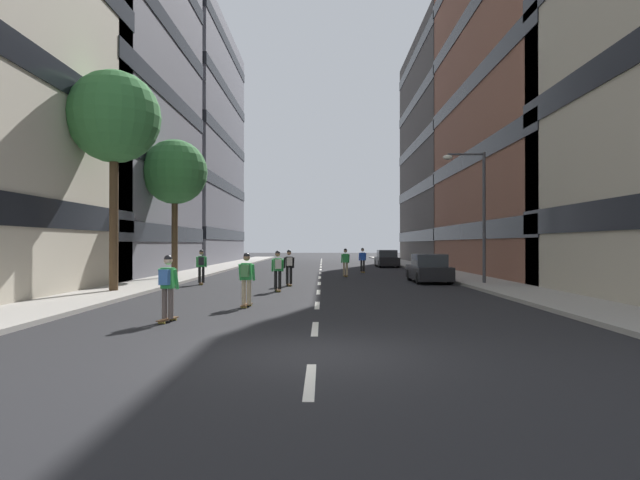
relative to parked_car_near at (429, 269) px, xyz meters
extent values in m
plane|color=black|center=(-5.88, 9.50, -0.70)|extent=(169.99, 169.99, 0.00)
cube|color=#9E9991|center=(-14.39, 13.04, -0.63)|extent=(2.87, 77.91, 0.14)
cube|color=#9E9991|center=(2.63, 13.04, -0.63)|extent=(2.87, 77.91, 0.14)
cube|color=silver|center=(-5.88, -20.84, -0.70)|extent=(0.16, 2.20, 0.01)
cube|color=silver|center=(-5.88, -15.84, -0.70)|extent=(0.16, 2.20, 0.01)
cube|color=silver|center=(-5.88, -10.84, -0.70)|extent=(0.16, 2.20, 0.01)
cube|color=silver|center=(-5.88, -5.84, -0.70)|extent=(0.16, 2.20, 0.01)
cube|color=silver|center=(-5.88, -0.84, -0.70)|extent=(0.16, 2.20, 0.01)
cube|color=silver|center=(-5.88, 4.16, -0.70)|extent=(0.16, 2.20, 0.01)
cube|color=silver|center=(-5.88, 9.16, -0.70)|extent=(0.16, 2.20, 0.01)
cube|color=silver|center=(-5.88, 14.16, -0.70)|extent=(0.16, 2.20, 0.01)
cube|color=silver|center=(-5.88, 19.16, -0.70)|extent=(0.16, 2.20, 0.01)
cube|color=silver|center=(-5.88, 24.16, -0.70)|extent=(0.16, 2.20, 0.01)
cube|color=silver|center=(-5.88, 29.16, -0.70)|extent=(0.16, 2.20, 0.01)
cube|color=silver|center=(-5.88, 34.16, -0.70)|extent=(0.16, 2.20, 0.01)
cube|color=silver|center=(-5.88, 39.16, -0.70)|extent=(0.16, 2.20, 0.01)
cube|color=silver|center=(-5.88, 44.16, -0.70)|extent=(0.16, 2.20, 0.01)
cube|color=slate|center=(-22.26, 6.91, 13.00)|extent=(12.87, 18.51, 27.40)
cube|color=black|center=(-22.26, 6.91, 2.04)|extent=(12.99, 18.63, 1.10)
cube|color=black|center=(-22.26, 6.91, 6.61)|extent=(12.99, 18.63, 1.10)
cube|color=black|center=(-22.26, 6.91, 11.18)|extent=(12.99, 18.63, 1.10)
cube|color=black|center=(-22.26, 6.91, 15.74)|extent=(12.99, 18.63, 1.10)
cube|color=slate|center=(-22.26, 28.81, 11.94)|extent=(12.87, 22.47, 25.28)
cube|color=black|center=(-22.26, 28.81, 2.33)|extent=(12.99, 22.59, 1.10)
cube|color=black|center=(-22.26, 28.81, 7.39)|extent=(12.99, 22.59, 1.10)
cube|color=black|center=(-22.26, 28.81, 12.44)|extent=(12.99, 22.59, 1.10)
cube|color=black|center=(-22.26, 28.81, 17.50)|extent=(12.99, 22.59, 1.10)
cube|color=black|center=(-22.26, 28.81, 22.56)|extent=(12.99, 22.59, 1.10)
cube|color=brown|center=(10.50, 6.91, 13.87)|extent=(12.87, 23.02, 29.14)
cube|color=black|center=(10.50, 6.91, 2.21)|extent=(12.99, 23.14, 1.10)
cube|color=black|center=(10.50, 6.91, 7.07)|extent=(12.99, 23.14, 1.10)
cube|color=black|center=(10.50, 6.91, 11.93)|extent=(12.99, 23.14, 1.10)
cube|color=black|center=(10.50, 6.91, 16.79)|extent=(12.99, 23.14, 1.10)
cube|color=#4C4744|center=(10.50, 28.81, 11.26)|extent=(12.87, 21.20, 23.92)
cube|color=black|center=(10.50, 28.81, 2.17)|extent=(12.99, 21.32, 1.10)
cube|color=black|center=(10.50, 28.81, 6.96)|extent=(12.99, 21.32, 1.10)
cube|color=black|center=(10.50, 28.81, 11.74)|extent=(12.99, 21.32, 1.10)
cube|color=black|center=(10.50, 28.81, 16.52)|extent=(12.99, 21.32, 1.10)
cube|color=black|center=(10.50, 28.81, 21.31)|extent=(12.99, 21.32, 1.10)
cube|color=black|center=(0.00, 0.04, -0.17)|extent=(1.80, 4.40, 0.70)
cube|color=#2D3338|center=(0.00, -0.11, 0.50)|extent=(1.60, 2.10, 0.64)
cylinder|color=black|center=(-0.80, 1.49, -0.38)|extent=(0.22, 0.64, 0.64)
cylinder|color=black|center=(0.80, 1.49, -0.38)|extent=(0.22, 0.64, 0.64)
cylinder|color=black|center=(-0.80, -1.41, -0.38)|extent=(0.22, 0.64, 0.64)
cylinder|color=black|center=(0.80, -1.41, -0.38)|extent=(0.22, 0.64, 0.64)
cube|color=black|center=(0.00, 19.11, -0.17)|extent=(1.80, 4.40, 0.70)
cube|color=#2D3338|center=(0.00, 18.96, 0.50)|extent=(1.60, 2.10, 0.64)
cylinder|color=black|center=(-0.80, 20.56, -0.38)|extent=(0.22, 0.64, 0.64)
cylinder|color=black|center=(0.80, 20.56, -0.38)|extent=(0.22, 0.64, 0.64)
cylinder|color=black|center=(-0.80, 17.66, -0.38)|extent=(0.22, 0.64, 0.64)
cylinder|color=black|center=(0.80, 17.66, -0.38)|extent=(0.22, 0.64, 0.64)
cylinder|color=#4C3823|center=(-14.39, -6.63, 2.39)|extent=(0.36, 0.36, 5.89)
sphere|color=#387A3D|center=(-14.39, -6.63, 6.67)|extent=(3.81, 3.81, 3.81)
cylinder|color=#4C3823|center=(-14.39, 2.58, 1.86)|extent=(0.36, 0.36, 4.83)
sphere|color=#387A3D|center=(-14.39, 2.58, 5.60)|extent=(3.78, 3.78, 3.78)
cylinder|color=#3F3F44|center=(2.35, -2.09, 2.69)|extent=(0.16, 0.16, 6.50)
cylinder|color=#3F3F44|center=(1.45, -2.09, 5.84)|extent=(1.80, 0.10, 0.10)
ellipsoid|color=silver|center=(0.55, -2.09, 5.69)|extent=(0.50, 0.30, 0.24)
cube|color=brown|center=(-8.19, -11.36, -0.62)|extent=(0.31, 0.92, 0.02)
cylinder|color=#D8BF4C|center=(-8.15, -11.04, -0.66)|extent=(0.19, 0.09, 0.07)
cylinder|color=#D8BF4C|center=(-8.23, -11.67, -0.66)|extent=(0.19, 0.09, 0.07)
cylinder|color=tan|center=(-8.28, -11.35, -0.21)|extent=(0.16, 0.16, 0.80)
cylinder|color=tan|center=(-8.10, -11.37, -0.21)|extent=(0.16, 0.16, 0.80)
cube|color=green|center=(-8.19, -11.36, 0.47)|extent=(0.34, 0.24, 0.55)
cylinder|color=green|center=(-8.40, -11.28, 0.44)|extent=(0.12, 0.24, 0.55)
cylinder|color=green|center=(-7.97, -11.33, 0.44)|extent=(0.12, 0.24, 0.55)
sphere|color=#997051|center=(-8.19, -11.34, 0.92)|extent=(0.22, 0.22, 0.22)
sphere|color=black|center=(-8.19, -11.34, 0.97)|extent=(0.21, 0.21, 0.21)
cube|color=#4C8C4C|center=(-8.21, -11.53, 0.50)|extent=(0.28, 0.19, 0.40)
cube|color=brown|center=(-7.65, -5.60, -0.62)|extent=(0.37, 0.92, 0.02)
cylinder|color=#D8BF4C|center=(-7.71, -5.29, -0.66)|extent=(0.19, 0.10, 0.07)
cylinder|color=#D8BF4C|center=(-7.59, -5.92, -0.66)|extent=(0.19, 0.10, 0.07)
cylinder|color=black|center=(-7.74, -5.62, -0.21)|extent=(0.16, 0.16, 0.80)
cylinder|color=black|center=(-7.56, -5.59, -0.21)|extent=(0.16, 0.16, 0.80)
cube|color=green|center=(-7.65, -5.60, 0.47)|extent=(0.35, 0.26, 0.55)
cylinder|color=green|center=(-7.87, -5.59, 0.44)|extent=(0.13, 0.24, 0.55)
cylinder|color=green|center=(-7.44, -5.51, 0.44)|extent=(0.13, 0.24, 0.55)
sphere|color=#997051|center=(-7.65, -5.58, 0.92)|extent=(0.22, 0.22, 0.22)
sphere|color=black|center=(-7.65, -5.58, 0.97)|extent=(0.21, 0.21, 0.21)
cube|color=beige|center=(-7.61, -5.78, 0.50)|extent=(0.29, 0.21, 0.40)
cube|color=brown|center=(-11.87, -1.62, -0.62)|extent=(0.35, 0.92, 0.02)
cylinder|color=#D8BF4C|center=(-11.92, -1.31, -0.66)|extent=(0.19, 0.10, 0.07)
cylinder|color=#D8BF4C|center=(-11.81, -1.94, -0.66)|extent=(0.19, 0.10, 0.07)
cylinder|color=black|center=(-11.95, -1.64, -0.21)|extent=(0.16, 0.16, 0.80)
cylinder|color=black|center=(-11.78, -1.61, -0.21)|extent=(0.16, 0.16, 0.80)
cube|color=green|center=(-11.87, -1.62, 0.47)|extent=(0.35, 0.25, 0.55)
cylinder|color=green|center=(-12.09, -1.61, 0.44)|extent=(0.13, 0.24, 0.55)
cylinder|color=green|center=(-11.66, -1.53, 0.44)|extent=(0.13, 0.24, 0.55)
sphere|color=#997051|center=(-11.87, -1.60, 0.92)|extent=(0.22, 0.22, 0.22)
sphere|color=black|center=(-11.87, -1.60, 0.97)|extent=(0.21, 0.21, 0.21)
cube|color=black|center=(-11.83, -1.80, 0.50)|extent=(0.28, 0.20, 0.40)
cube|color=brown|center=(-2.84, 9.76, -0.62)|extent=(0.30, 0.92, 0.02)
cylinder|color=#D8BF4C|center=(-2.87, 10.08, -0.66)|extent=(0.19, 0.09, 0.07)
cylinder|color=#D8BF4C|center=(-2.80, 9.45, -0.66)|extent=(0.19, 0.09, 0.07)
cylinder|color=black|center=(-2.93, 9.75, -0.21)|extent=(0.15, 0.15, 0.80)
cylinder|color=black|center=(-2.75, 9.77, -0.21)|extent=(0.15, 0.15, 0.80)
cube|color=blue|center=(-2.84, 9.76, 0.47)|extent=(0.34, 0.23, 0.55)
cylinder|color=blue|center=(-3.06, 9.79, 0.44)|extent=(0.11, 0.24, 0.55)
cylinder|color=blue|center=(-2.62, 9.84, 0.44)|extent=(0.11, 0.24, 0.55)
sphere|color=tan|center=(-2.84, 9.78, 0.92)|extent=(0.22, 0.22, 0.22)
sphere|color=black|center=(-2.84, 9.78, 0.97)|extent=(0.21, 0.21, 0.21)
cube|color=brown|center=(-4.26, 5.10, -0.62)|extent=(0.28, 0.91, 0.02)
cylinder|color=#D8BF4C|center=(-4.29, 5.41, -0.66)|extent=(0.19, 0.09, 0.07)
cylinder|color=#D8BF4C|center=(-4.23, 4.78, -0.66)|extent=(0.19, 0.09, 0.07)
cylinder|color=tan|center=(-4.35, 5.09, -0.21)|extent=(0.15, 0.15, 0.80)
cylinder|color=tan|center=(-4.17, 5.10, -0.21)|extent=(0.15, 0.15, 0.80)
cube|color=green|center=(-4.26, 5.10, 0.47)|extent=(0.34, 0.23, 0.55)
cylinder|color=green|center=(-4.49, 5.13, 0.44)|extent=(0.11, 0.24, 0.55)
cylinder|color=green|center=(-4.05, 5.17, 0.44)|extent=(0.11, 0.24, 0.55)
sphere|color=#997051|center=(-4.26, 5.12, 0.92)|extent=(0.22, 0.22, 0.22)
sphere|color=black|center=(-4.26, 5.12, 0.97)|extent=(0.21, 0.21, 0.21)
cube|color=brown|center=(-9.80, -14.75, -0.62)|extent=(0.38, 0.92, 0.02)
cylinder|color=#D8BF4C|center=(-9.73, -14.43, -0.66)|extent=(0.19, 0.10, 0.07)
cylinder|color=#D8BF4C|center=(-9.86, -15.06, -0.66)|extent=(0.19, 0.10, 0.07)
cylinder|color=#594C47|center=(-9.89, -14.73, -0.21)|extent=(0.17, 0.17, 0.80)
cylinder|color=#594C47|center=(-9.71, -14.76, -0.21)|extent=(0.17, 0.17, 0.80)
cube|color=green|center=(-9.80, -14.75, 0.47)|extent=(0.35, 0.26, 0.55)
cylinder|color=green|center=(-10.00, -14.65, 0.44)|extent=(0.13, 0.24, 0.55)
cylinder|color=green|center=(-9.57, -14.74, 0.44)|extent=(0.13, 0.24, 0.55)
sphere|color=beige|center=(-9.79, -14.73, 0.92)|extent=(0.22, 0.22, 0.22)
sphere|color=black|center=(-9.79, -14.73, 0.97)|extent=(0.21, 0.21, 0.21)
cube|color=#3F72BF|center=(-9.83, -14.92, 0.50)|extent=(0.29, 0.21, 0.40)
cube|color=brown|center=(-7.36, -2.44, -0.62)|extent=(0.36, 0.92, 0.02)
cylinder|color=#D8BF4C|center=(-7.41, -2.12, -0.66)|extent=(0.19, 0.10, 0.07)
cylinder|color=#D8BF4C|center=(-7.30, -2.75, -0.66)|extent=(0.19, 0.10, 0.07)
cylinder|color=black|center=(-7.44, -2.45, -0.21)|extent=(0.16, 0.16, 0.80)
cylinder|color=black|center=(-7.27, -2.42, -0.21)|extent=(0.16, 0.16, 0.80)
cube|color=black|center=(-7.36, -2.44, 0.47)|extent=(0.35, 0.25, 0.55)
cylinder|color=black|center=(-7.58, -2.43, 0.44)|extent=(0.13, 0.24, 0.55)
cylinder|color=black|center=(-7.15, -2.35, 0.44)|extent=(0.13, 0.24, 0.55)
sphere|color=#997051|center=(-7.36, -2.42, 0.92)|extent=(0.22, 0.22, 0.22)
sphere|color=black|center=(-7.36, -2.42, 0.97)|extent=(0.21, 0.21, 0.21)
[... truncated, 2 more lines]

